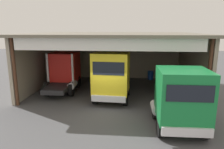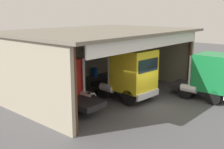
{
  "view_description": "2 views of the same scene",
  "coord_description": "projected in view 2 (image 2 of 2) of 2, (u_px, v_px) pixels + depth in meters",
  "views": [
    {
      "loc": [
        1.52,
        -13.23,
        5.4
      ],
      "look_at": [
        0.0,
        3.32,
        1.68
      ],
      "focal_mm": 33.1,
      "sensor_mm": 36.0,
      "label": 1
    },
    {
      "loc": [
        -15.47,
        -10.16,
        6.4
      ],
      "look_at": [
        0.0,
        3.32,
        1.68
      ],
      "focal_mm": 44.21,
      "sensor_mm": 36.0,
      "label": 2
    }
  ],
  "objects": [
    {
      "name": "truck_green_yard_outside",
      "position": [
        211.0,
        75.0,
        20.23
      ],
      "size": [
        2.68,
        4.52,
        3.4
      ],
      "rotation": [
        0.0,
        0.0,
        3.15
      ],
      "color": "#197F3D",
      "rests_on": "ground"
    },
    {
      "name": "workshop_shed",
      "position": [
        91.0,
        48.0,
        22.09
      ],
      "size": [
        14.16,
        10.26,
        5.01
      ],
      "color": "#9E937F",
      "rests_on": "ground"
    },
    {
      "name": "oil_drum",
      "position": [
        95.0,
        72.0,
        27.54
      ],
      "size": [
        0.58,
        0.58,
        0.92
      ],
      "primitive_type": "cylinder",
      "color": "#194CB2",
      "rests_on": "ground"
    },
    {
      "name": "truck_red_center_left_bay",
      "position": [
        62.0,
        83.0,
        18.33
      ],
      "size": [
        2.58,
        4.84,
        3.4
      ],
      "rotation": [
        0.0,
        0.0,
        0.02
      ],
      "color": "red",
      "rests_on": "ground"
    },
    {
      "name": "tool_cart",
      "position": [
        50.0,
        83.0,
        23.13
      ],
      "size": [
        0.9,
        0.6,
        1.0
      ],
      "primitive_type": "cube",
      "color": "#1E59A5",
      "rests_on": "ground"
    },
    {
      "name": "ground_plane",
      "position": [
        148.0,
        105.0,
        19.31
      ],
      "size": [
        80.0,
        80.0,
        0.0
      ],
      "primitive_type": "plane",
      "color": "#4C4C4F",
      "rests_on": "ground"
    },
    {
      "name": "truck_yellow_left_bay",
      "position": [
        131.0,
        74.0,
        19.99
      ],
      "size": [
        2.73,
        5.14,
        3.76
      ],
      "rotation": [
        0.0,
        0.0,
        3.08
      ],
      "color": "yellow",
      "rests_on": "ground"
    }
  ]
}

